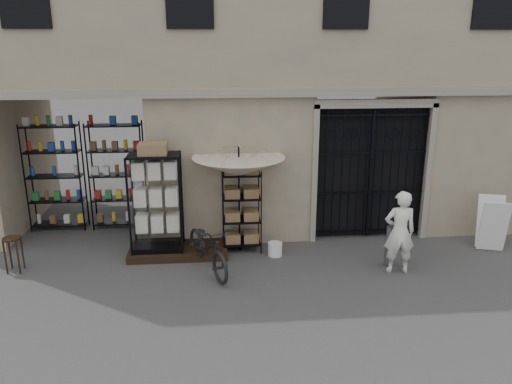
{
  "coord_description": "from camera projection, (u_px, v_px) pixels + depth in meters",
  "views": [
    {
      "loc": [
        -1.63,
        -8.06,
        4.24
      ],
      "look_at": [
        -0.8,
        1.4,
        1.35
      ],
      "focal_mm": 35.0,
      "sensor_mm": 36.0,
      "label": 1
    }
  ],
  "objects": [
    {
      "name": "main_building",
      "position": [
        281.0,
        29.0,
        11.56
      ],
      "size": [
        14.0,
        4.0,
        9.0
      ],
      "primitive_type": "cube",
      "color": "gray",
      "rests_on": "ground"
    },
    {
      "name": "ground",
      "position": [
        307.0,
        284.0,
        9.06
      ],
      "size": [
        80.0,
        80.0,
        0.0
      ],
      "primitive_type": "plane",
      "color": "black",
      "rests_on": "ground"
    },
    {
      "name": "shopkeeper",
      "position": [
        396.0,
        271.0,
        9.57
      ],
      "size": [
        0.67,
        1.64,
        0.38
      ],
      "primitive_type": "imported",
      "rotation": [
        0.0,
        0.0,
        3.09
      ],
      "color": "silver",
      "rests_on": "ground"
    },
    {
      "name": "wire_rack",
      "position": [
        242.0,
        210.0,
        10.35
      ],
      "size": [
        0.91,
        0.78,
        1.76
      ],
      "rotation": [
        0.0,
        0.0,
        -0.34
      ],
      "color": "black",
      "rests_on": "ground"
    },
    {
      "name": "bicycle",
      "position": [
        209.0,
        270.0,
        9.62
      ],
      "size": [
        0.97,
        1.15,
        1.87
      ],
      "primitive_type": "imported",
      "rotation": [
        0.0,
        0.0,
        0.38
      ],
      "color": "black",
      "rests_on": "ground"
    },
    {
      "name": "market_umbrella",
      "position": [
        239.0,
        162.0,
        9.99
      ],
      "size": [
        2.13,
        2.15,
        2.66
      ],
      "rotation": [
        0.0,
        0.0,
        -0.38
      ],
      "color": "black",
      "rests_on": "ground"
    },
    {
      "name": "shop_shelving",
      "position": [
        86.0,
        176.0,
        11.46
      ],
      "size": [
        2.7,
        0.5,
        2.5
      ],
      "primitive_type": "cube",
      "color": "black",
      "rests_on": "ground"
    },
    {
      "name": "steel_bollard",
      "position": [
        389.0,
        246.0,
        9.7
      ],
      "size": [
        0.19,
        0.19,
        0.82
      ],
      "primitive_type": "cylinder",
      "rotation": [
        0.0,
        0.0,
        -0.3
      ],
      "color": "slate",
      "rests_on": "ground"
    },
    {
      "name": "wooden_stool",
      "position": [
        14.0,
        254.0,
        9.46
      ],
      "size": [
        0.37,
        0.37,
        0.69
      ],
      "rotation": [
        0.0,
        0.0,
        -0.15
      ],
      "color": "black",
      "rests_on": "ground"
    },
    {
      "name": "easel_sign",
      "position": [
        492.0,
        224.0,
        10.4
      ],
      "size": [
        0.69,
        0.74,
        1.12
      ],
      "rotation": [
        0.0,
        0.0,
        -0.3
      ],
      "color": "silver",
      "rests_on": "ground"
    },
    {
      "name": "step_platform",
      "position": [
        178.0,
        251.0,
        10.31
      ],
      "size": [
        2.0,
        0.9,
        0.15
      ],
      "primitive_type": "cube",
      "color": "black",
      "rests_on": "ground"
    },
    {
      "name": "white_bucket",
      "position": [
        275.0,
        249.0,
        10.23
      ],
      "size": [
        0.37,
        0.37,
        0.28
      ],
      "primitive_type": "cylinder",
      "rotation": [
        0.0,
        0.0,
        0.34
      ],
      "color": "silver",
      "rests_on": "ground"
    },
    {
      "name": "shop_recess",
      "position": [
        82.0,
        171.0,
        10.91
      ],
      "size": [
        3.0,
        1.7,
        3.0
      ],
      "primitive_type": "cube",
      "color": "black",
      "rests_on": "ground"
    },
    {
      "name": "iron_gate",
      "position": [
        368.0,
        171.0,
        10.94
      ],
      "size": [
        2.5,
        0.21,
        3.0
      ],
      "color": "black",
      "rests_on": "ground"
    },
    {
      "name": "display_cabinet",
      "position": [
        156.0,
        208.0,
        9.98
      ],
      "size": [
        1.06,
        0.74,
        2.14
      ],
      "rotation": [
        0.0,
        0.0,
        -0.13
      ],
      "color": "black",
      "rests_on": "step_platform"
    }
  ]
}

